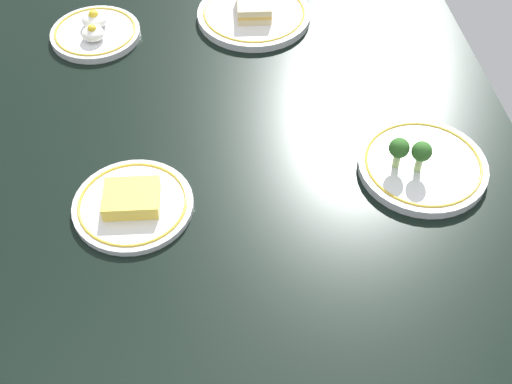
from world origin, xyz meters
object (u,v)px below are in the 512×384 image
(plate_cheese, at_px, (133,203))
(plate_sandwich, at_px, (254,13))
(plate_broccoli, at_px, (422,164))
(plate_eggs, at_px, (95,32))

(plate_cheese, distance_m, plate_sandwich, 0.54)
(plate_cheese, height_order, plate_broccoli, plate_broccoli)
(plate_eggs, relative_size, plate_broccoli, 0.84)
(plate_cheese, relative_size, plate_sandwich, 0.82)
(plate_eggs, xyz_separation_m, plate_broccoli, (-0.43, -0.53, 0.00))
(plate_broccoli, bearing_deg, plate_sandwich, 25.35)
(plate_broccoli, bearing_deg, plate_eggs, 50.87)
(plate_eggs, xyz_separation_m, plate_cheese, (-0.45, -0.07, -0.00))
(plate_eggs, relative_size, plate_cheese, 0.93)
(plate_broccoli, xyz_separation_m, plate_sandwich, (0.45, 0.21, -0.00))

